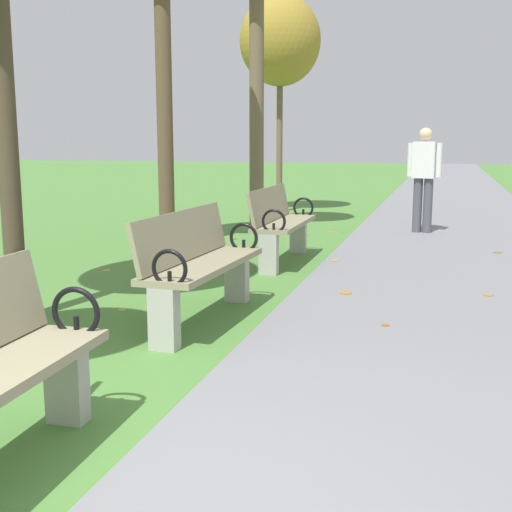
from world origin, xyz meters
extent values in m
cube|color=slate|center=(1.54, 18.00, 0.01)|extent=(3.07, 44.00, 0.02)
cube|color=#A8A59E|center=(-0.48, 0.86, 0.23)|extent=(0.20, 0.13, 0.45)
torus|color=black|center=(-0.42, 0.88, 0.59)|extent=(0.27, 0.04, 0.27)
cylinder|color=black|center=(-0.42, 0.88, 0.51)|extent=(0.03, 0.03, 0.12)
cube|color=gray|center=(-0.45, 2.85, 0.47)|extent=(0.51, 1.62, 0.05)
cube|color=gray|center=(-0.64, 2.86, 0.70)|extent=(0.19, 1.60, 0.40)
cube|color=#A8A59E|center=(-0.48, 2.11, 0.23)|extent=(0.21, 0.13, 0.45)
cube|color=#A8A59E|center=(-0.42, 3.59, 0.23)|extent=(0.21, 0.13, 0.45)
torus|color=black|center=(-0.42, 2.09, 0.59)|extent=(0.27, 0.04, 0.27)
cylinder|color=black|center=(-0.42, 2.09, 0.51)|extent=(0.03, 0.03, 0.12)
torus|color=black|center=(-0.36, 3.61, 0.59)|extent=(0.27, 0.04, 0.27)
cylinder|color=black|center=(-0.36, 3.61, 0.51)|extent=(0.03, 0.03, 0.12)
cube|color=gray|center=(-0.45, 5.60, 0.47)|extent=(0.45, 1.60, 0.05)
cube|color=gray|center=(-0.64, 5.60, 0.70)|extent=(0.13, 1.60, 0.40)
cube|color=#A8A59E|center=(-0.45, 4.86, 0.23)|extent=(0.20, 0.12, 0.45)
cube|color=#A8A59E|center=(-0.45, 6.34, 0.23)|extent=(0.20, 0.12, 0.45)
torus|color=black|center=(-0.39, 4.84, 0.59)|extent=(0.27, 0.03, 0.27)
cylinder|color=black|center=(-0.39, 4.84, 0.51)|extent=(0.03, 0.03, 0.12)
torus|color=black|center=(-0.39, 6.36, 0.59)|extent=(0.27, 0.03, 0.27)
cylinder|color=black|center=(-0.39, 6.36, 0.51)|extent=(0.03, 0.03, 0.12)
cylinder|color=#4C3D2D|center=(-1.96, 2.50, 1.56)|extent=(0.17, 0.17, 3.12)
cylinder|color=brown|center=(-2.22, 6.16, 1.89)|extent=(0.21, 0.21, 3.78)
cylinder|color=brown|center=(-1.47, 7.95, 1.95)|extent=(0.22, 0.22, 3.90)
cylinder|color=brown|center=(-1.87, 11.01, 1.40)|extent=(0.12, 0.12, 2.81)
ellipsoid|color=olive|center=(-1.87, 11.01, 3.36)|extent=(1.58, 1.58, 1.74)
cylinder|color=#4C4C56|center=(0.96, 8.63, 0.45)|extent=(0.14, 0.14, 0.85)
cylinder|color=#4C4C56|center=(1.12, 8.60, 0.45)|extent=(0.14, 0.14, 0.85)
cube|color=white|center=(1.04, 8.62, 1.15)|extent=(0.37, 0.28, 0.56)
sphere|color=beige|center=(1.04, 8.62, 1.54)|extent=(0.20, 0.20, 0.20)
cylinder|color=white|center=(0.82, 8.66, 1.15)|extent=(0.09, 0.09, 0.52)
cylinder|color=white|center=(1.26, 8.58, 1.15)|extent=(0.09, 0.09, 0.52)
cylinder|color=#AD6B23|center=(-0.36, 8.39, 0.00)|extent=(0.10, 0.10, 0.00)
cylinder|color=#BC842D|center=(-1.63, 7.25, 0.00)|extent=(0.10, 0.10, 0.00)
cylinder|color=brown|center=(-0.19, 8.39, 0.00)|extent=(0.09, 0.09, 0.00)
cylinder|color=#AD6B23|center=(1.80, 4.38, 0.02)|extent=(0.10, 0.10, 0.00)
cylinder|color=brown|center=(2.06, 6.93, 0.02)|extent=(0.16, 0.16, 0.00)
cylinder|color=#AD6B23|center=(0.50, 4.11, 0.02)|extent=(0.12, 0.12, 0.00)
cylinder|color=#AD6B23|center=(-1.09, 6.77, 0.00)|extent=(0.07, 0.07, 0.00)
cylinder|color=#AD6B23|center=(-1.07, 8.00, 0.00)|extent=(0.13, 0.13, 0.00)
cylinder|color=#AD6B23|center=(-2.40, 4.63, 0.00)|extent=(0.09, 0.09, 0.00)
cylinder|color=gold|center=(-2.28, 4.58, 0.00)|extent=(0.12, 0.12, 0.00)
cylinder|color=#BC842D|center=(0.12, 5.77, 0.02)|extent=(0.14, 0.14, 0.00)
cylinder|color=#93511E|center=(0.97, 3.09, 0.02)|extent=(0.07, 0.07, 0.00)
cylinder|color=gold|center=(-1.29, 3.03, 0.00)|extent=(0.09, 0.09, 0.00)
cylinder|color=#93511E|center=(-0.65, 7.92, 0.00)|extent=(0.13, 0.13, 0.00)
cylinder|color=brown|center=(-1.59, 7.23, 0.00)|extent=(0.14, 0.14, 0.00)
cylinder|color=brown|center=(-1.09, 5.22, 0.00)|extent=(0.13, 0.13, 0.00)
camera|label=1|loc=(1.37, -2.01, 1.46)|focal=46.39mm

